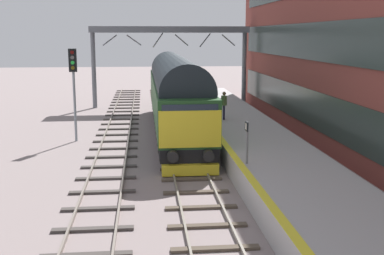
{
  "coord_description": "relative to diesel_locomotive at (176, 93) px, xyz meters",
  "views": [
    {
      "loc": [
        -1.9,
        -23.45,
        5.9
      ],
      "look_at": [
        0.2,
        -2.21,
        1.86
      ],
      "focal_mm": 45.75,
      "sensor_mm": 36.0,
      "label": 1
    }
  ],
  "objects": [
    {
      "name": "diesel_locomotive",
      "position": [
        0.0,
        0.0,
        0.0
      ],
      "size": [
        2.74,
        18.74,
        4.68
      ],
      "color": "black",
      "rests_on": "ground"
    },
    {
      "name": "waiting_passenger",
      "position": [
        2.76,
        -1.08,
        -0.49
      ],
      "size": [
        0.4,
        0.5,
        1.64
      ],
      "rotation": [
        0.0,
        0.0,
        1.39
      ],
      "color": "#2C2841",
      "rests_on": "station_platform"
    },
    {
      "name": "ground_plane",
      "position": [
        -0.0,
        -5.72,
        -2.48
      ],
      "size": [
        140.0,
        140.0,
        0.0
      ],
      "primitive_type": "plane",
      "color": "gray",
      "rests_on": "ground"
    },
    {
      "name": "track_adjacent_west",
      "position": [
        -3.54,
        -5.72,
        -2.43
      ],
      "size": [
        2.5,
        60.0,
        0.15
      ],
      "color": "slate",
      "rests_on": "ground"
    },
    {
      "name": "platform_number_sign",
      "position": [
        2.0,
        -11.15,
        -0.37
      ],
      "size": [
        0.1,
        0.44,
        1.65
      ],
      "color": "slate",
      "rests_on": "station_platform"
    },
    {
      "name": "overhead_footbridge",
      "position": [
        0.28,
        11.37,
        3.49
      ],
      "size": [
        12.84,
        2.0,
        6.59
      ],
      "color": "slate",
      "rests_on": "ground"
    },
    {
      "name": "station_platform",
      "position": [
        3.6,
        -5.72,
        -1.98
      ],
      "size": [
        4.0,
        44.0,
        1.01
      ],
      "color": "#AAA8A8",
      "rests_on": "ground"
    },
    {
      "name": "track_main",
      "position": [
        -0.0,
        -5.72,
        -2.43
      ],
      "size": [
        2.5,
        60.0,
        0.15
      ],
      "color": "gray",
      "rests_on": "ground"
    },
    {
      "name": "signal_post_near",
      "position": [
        -5.76,
        -1.65,
        0.87
      ],
      "size": [
        0.44,
        0.22,
        5.18
      ],
      "color": "gray",
      "rests_on": "ground"
    }
  ]
}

